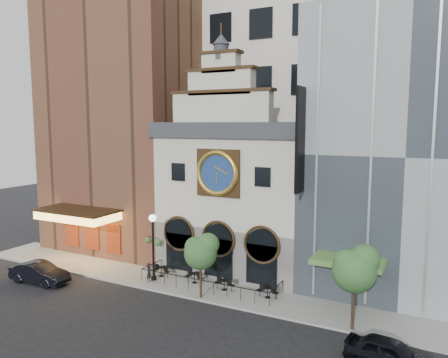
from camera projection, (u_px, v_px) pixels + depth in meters
ground at (192, 300)px, 30.46m from camera, size 120.00×120.00×0.00m
sidewalk at (210, 287)px, 32.65m from camera, size 44.00×5.00×0.15m
clock_building at (240, 190)px, 36.52m from camera, size 12.60×8.78×18.65m
theater_building at (132, 120)px, 43.58m from camera, size 14.00×15.60×25.00m
retail_building at (413, 152)px, 32.08m from camera, size 14.00×14.40×20.00m
office_tower at (290, 49)px, 45.58m from camera, size 20.00×16.00×40.00m
cafe_railing at (210, 280)px, 32.59m from camera, size 10.60×2.60×0.90m
bistro_0 at (161, 271)px, 34.72m from camera, size 1.58×0.68×0.90m
bistro_1 at (194, 277)px, 33.30m from camera, size 1.58×0.68×0.90m
bistro_2 at (224, 284)px, 31.86m from camera, size 1.58×0.68×0.90m
bistro_3 at (268, 291)px, 30.43m from camera, size 1.58×0.68×0.90m
car_right at (391, 354)px, 21.84m from camera, size 4.71×2.31×1.54m
car_left at (39, 273)px, 33.67m from camera, size 4.96×2.00×1.60m
pedestrian at (149, 272)px, 33.47m from camera, size 0.41×0.58×1.52m
lamppost at (153, 240)px, 33.60m from camera, size 1.64×0.75×5.19m
tree_left at (201, 250)px, 30.16m from camera, size 2.39×2.30×4.60m
tree_right at (355, 267)px, 25.39m from camera, size 2.67×2.57×5.13m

